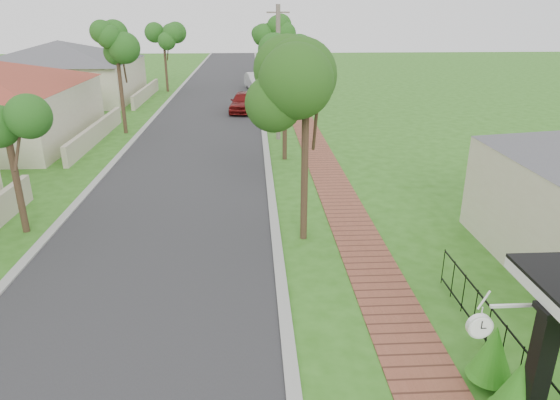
# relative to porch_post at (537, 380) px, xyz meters

# --- Properties ---
(ground) EXTENTS (160.00, 160.00, 0.00)m
(ground) POSITION_rel_porch_post_xyz_m (-4.55, 1.00, -1.12)
(ground) COLOR #2E6518
(ground) RESTS_ON ground
(road) EXTENTS (7.00, 120.00, 0.02)m
(road) POSITION_rel_porch_post_xyz_m (-7.55, 21.00, -1.12)
(road) COLOR #28282B
(road) RESTS_ON ground
(kerb_right) EXTENTS (0.30, 120.00, 0.10)m
(kerb_right) POSITION_rel_porch_post_xyz_m (-3.90, 21.00, -1.12)
(kerb_right) COLOR #9E9E99
(kerb_right) RESTS_ON ground
(kerb_left) EXTENTS (0.30, 120.00, 0.10)m
(kerb_left) POSITION_rel_porch_post_xyz_m (-11.20, 21.00, -1.12)
(kerb_left) COLOR #9E9E99
(kerb_left) RESTS_ON ground
(sidewalk) EXTENTS (1.50, 120.00, 0.03)m
(sidewalk) POSITION_rel_porch_post_xyz_m (-1.30, 21.00, -1.12)
(sidewalk) COLOR brown
(sidewalk) RESTS_ON ground
(porch_post) EXTENTS (0.48, 0.48, 2.52)m
(porch_post) POSITION_rel_porch_post_xyz_m (0.00, 0.00, 0.00)
(porch_post) COLOR black
(porch_post) RESTS_ON ground
(picket_fence) EXTENTS (0.03, 8.02, 1.00)m
(picket_fence) POSITION_rel_porch_post_xyz_m (0.35, 1.00, -0.59)
(picket_fence) COLOR black
(picket_fence) RESTS_ON ground
(street_trees) EXTENTS (10.70, 37.65, 5.89)m
(street_trees) POSITION_rel_porch_post_xyz_m (-7.42, 27.84, 3.42)
(street_trees) COLOR #382619
(street_trees) RESTS_ON ground
(far_house_grey) EXTENTS (15.56, 15.56, 4.60)m
(far_house_grey) POSITION_rel_porch_post_xyz_m (-19.52, 35.00, 1.22)
(far_house_grey) COLOR beige
(far_house_grey) RESTS_ON ground
(parked_car_red) EXTENTS (2.21, 4.37, 1.43)m
(parked_car_red) POSITION_rel_porch_post_xyz_m (-5.17, 29.06, -0.41)
(parked_car_red) COLOR maroon
(parked_car_red) RESTS_ON ground
(parked_car_white) EXTENTS (2.37, 4.68, 1.47)m
(parked_car_white) POSITION_rel_porch_post_xyz_m (-4.15, 39.64, -0.38)
(parked_car_white) COLOR silver
(parked_car_white) RESTS_ON ground
(near_tree) EXTENTS (2.34, 2.34, 6.01)m
(near_tree) POSITION_rel_porch_post_xyz_m (-3.03, 8.00, 3.68)
(near_tree) COLOR #382619
(near_tree) RESTS_ON ground
(utility_pole) EXTENTS (1.20, 0.24, 7.07)m
(utility_pole) POSITION_rel_porch_post_xyz_m (-3.15, 21.00, 2.48)
(utility_pole) COLOR #726259
(utility_pole) RESTS_ON ground
(station_clock) EXTENTS (1.07, 0.13, 0.62)m
(station_clock) POSITION_rel_porch_post_xyz_m (-0.86, 0.40, 0.83)
(station_clock) COLOR white
(station_clock) RESTS_ON ground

